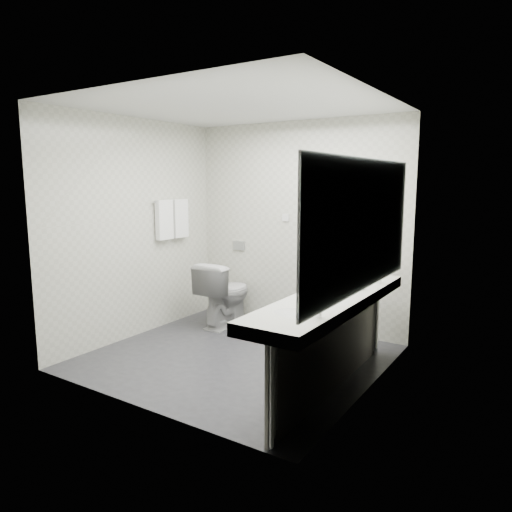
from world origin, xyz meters
The scene contains 32 objects.
floor centered at (0.00, 0.00, 0.00)m, with size 2.80×2.80×0.00m, color #2A292E.
ceiling centered at (0.00, 0.00, 2.50)m, with size 2.80×2.80×0.00m, color silver.
wall_back centered at (0.00, 1.30, 1.25)m, with size 2.80×2.80×0.00m, color beige.
wall_front centered at (0.00, -1.30, 1.25)m, with size 2.80×2.80×0.00m, color beige.
wall_left centered at (-1.40, 0.00, 1.25)m, with size 2.60×2.60×0.00m, color beige.
wall_right centered at (1.40, 0.00, 1.25)m, with size 2.60×2.60×0.00m, color beige.
vanity_counter centered at (1.12, -0.20, 0.80)m, with size 0.55×2.20×0.10m, color silver.
vanity_panel centered at (1.15, -0.20, 0.38)m, with size 0.03×2.15×0.75m, color gray.
vanity_post_near centered at (1.18, -1.24, 0.38)m, with size 0.06×0.06×0.75m, color silver.
vanity_post_far centered at (1.18, 0.84, 0.38)m, with size 0.06×0.06×0.75m, color silver.
mirror centered at (1.39, -0.20, 1.45)m, with size 0.02×2.20×1.05m, color #B2BCC6.
basin_near centered at (1.12, -0.85, 0.83)m, with size 0.40×0.31×0.05m, color silver.
basin_far centered at (1.12, 0.45, 0.83)m, with size 0.40×0.31×0.05m, color silver.
faucet_near centered at (1.32, -0.85, 0.92)m, with size 0.04×0.04×0.15m, color silver.
faucet_far centered at (1.32, 0.45, 0.92)m, with size 0.04×0.04×0.15m, color silver.
soap_bottle_a centered at (1.09, -0.24, 0.91)m, with size 0.05×0.05×0.12m, color silver.
soap_bottle_b centered at (1.14, -0.07, 0.90)m, with size 0.08×0.08×0.10m, color silver.
soap_bottle_c centered at (1.19, -0.28, 0.91)m, with size 0.05×0.05×0.12m, color silver.
glass_left centered at (1.26, 0.13, 0.90)m, with size 0.06×0.06×0.10m, color silver.
glass_right centered at (1.23, 0.11, 0.90)m, with size 0.06×0.06×0.10m, color silver.
toilet centered at (-0.75, 0.84, 0.41)m, with size 0.45×0.80×0.81m, color silver.
flush_plate centered at (-0.85, 1.29, 0.95)m, with size 0.18×0.02×0.12m, color #B2B5BA.
pedal_bin centered at (0.44, 1.02, 0.16)m, with size 0.22×0.22×0.31m, color #B2B5BA.
bin_lid centered at (0.44, 1.02, 0.32)m, with size 0.22×0.22×0.01m, color #B2B5BA.
towel_rail centered at (-1.35, 0.55, 1.55)m, with size 0.02×0.02×0.62m, color silver.
towel_near centered at (-1.34, 0.41, 1.33)m, with size 0.07×0.24×0.48m, color white.
towel_far centered at (-1.34, 0.69, 1.33)m, with size 0.07×0.24×0.48m, color white.
dryer_cradle centered at (0.25, 1.27, 1.50)m, with size 0.10×0.04×0.14m, color #9B9CA0.
dryer_barrel centered at (0.25, 1.20, 1.53)m, with size 0.08×0.08×0.14m, color #9B9CA0.
dryer_cord centered at (0.25, 1.26, 1.25)m, with size 0.02×0.02×0.35m, color black.
switch_plate_a centered at (-0.15, 1.29, 1.35)m, with size 0.09×0.02×0.09m, color silver.
switch_plate_b centered at (0.55, 1.29, 1.35)m, with size 0.09×0.02×0.09m, color silver.
Camera 1 is at (2.67, -3.76, 1.80)m, focal length 32.96 mm.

